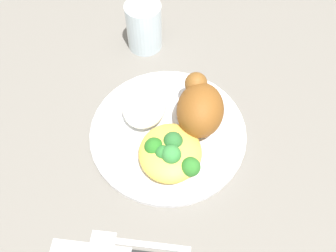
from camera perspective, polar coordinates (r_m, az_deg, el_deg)
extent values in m
plane|color=slate|center=(0.56, 0.00, -1.35)|extent=(2.00, 2.00, 0.00)
cylinder|color=silver|center=(0.56, 0.00, -1.06)|extent=(0.25, 0.25, 0.01)
torus|color=silver|center=(0.55, 0.00, -0.77)|extent=(0.25, 0.25, 0.01)
ellipsoid|color=brown|center=(0.53, 5.40, 2.69)|extent=(0.09, 0.07, 0.07)
sphere|color=brown|center=(0.54, 4.70, 7.06)|extent=(0.04, 0.04, 0.04)
ellipsoid|color=white|center=(0.56, -3.97, 3.37)|extent=(0.09, 0.07, 0.03)
ellipsoid|color=gold|center=(0.51, 0.38, -4.42)|extent=(0.10, 0.09, 0.03)
sphere|color=#2C722F|center=(0.49, -1.30, -4.44)|extent=(0.02, 0.02, 0.02)
sphere|color=#2D7328|center=(0.49, 3.79, -6.82)|extent=(0.03, 0.03, 0.03)
sphere|color=#2A682E|center=(0.50, 0.85, -2.61)|extent=(0.03, 0.03, 0.03)
sphere|color=#36843B|center=(0.49, 0.55, -4.79)|extent=(0.03, 0.03, 0.03)
sphere|color=#287122|center=(0.50, -2.35, -3.55)|extent=(0.03, 0.03, 0.03)
sphere|color=#4B8638|center=(0.50, 2.72, -4.38)|extent=(0.02, 0.02, 0.02)
sphere|color=#276E30|center=(0.51, 0.75, -2.96)|extent=(0.02, 0.02, 0.02)
cube|color=silver|center=(0.49, -2.44, -19.26)|extent=(0.01, 0.11, 0.01)
cube|color=silver|center=(0.50, -10.80, -18.09)|extent=(0.02, 0.03, 0.00)
cube|color=silver|center=(0.50, -12.72, -19.50)|extent=(0.02, 0.11, 0.00)
cylinder|color=silver|center=(0.66, -4.02, 16.24)|extent=(0.07, 0.07, 0.09)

